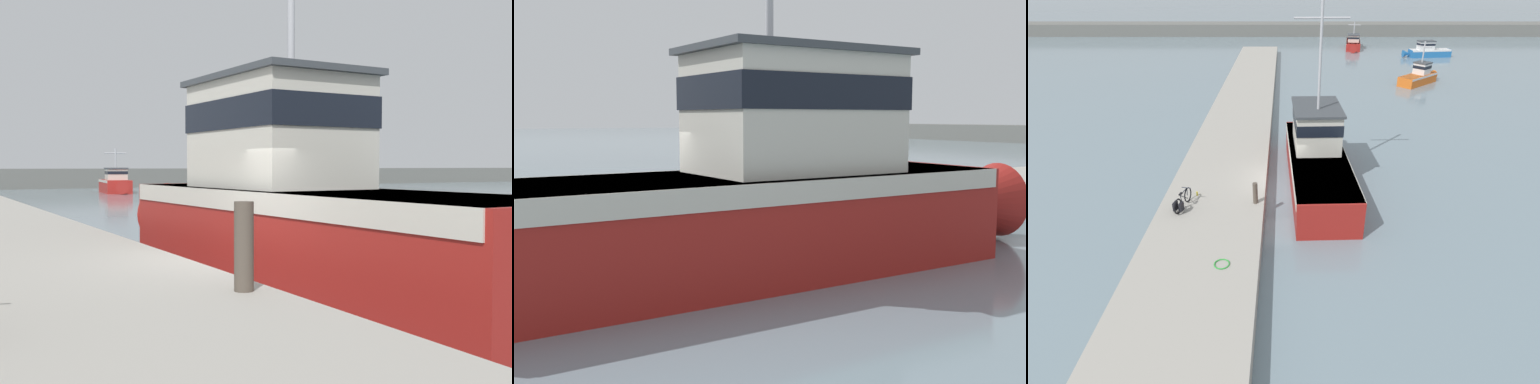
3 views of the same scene
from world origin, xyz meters
The scene contains 11 objects.
ground_plane centered at (0.00, 0.00, 0.00)m, with size 320.00×320.00×0.00m, color gray.
dock_pier centered at (-3.17, 0.00, 0.39)m, with size 4.77×80.00×0.78m, color #A39E93.
far_shoreline centered at (30.00, 57.02, 0.96)m, with size 180.00×5.00×1.93m, color slate.
fishing_boat_main centered at (1.89, 1.54, 1.48)m, with size 3.31×12.15×9.69m.
boat_blue_far centered at (10.20, 42.97, 0.81)m, with size 2.81×7.25×3.64m.
boat_green_anchored centered at (19.06, 36.81, 0.79)m, with size 6.46×2.14×2.05m.
boat_orange_near centered at (13.83, 22.70, 0.75)m, with size 4.92×4.63×4.06m.
bicycle_touring centered at (-4.45, -2.91, 1.14)m, with size 0.65×1.73×0.77m.
mooring_post centered at (-1.18, -2.38, 1.29)m, with size 0.23×0.23×1.02m, color #51473D.
hose_coil centered at (-2.14, -6.80, 0.81)m, with size 0.59×0.59×0.05m, color green.
water_bottle_by_bike centered at (-4.01, -1.68, 0.88)m, with size 0.07×0.07×0.19m, color yellow.
Camera 3 is at (0.13, -18.22, 10.23)m, focal length 28.00 mm.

